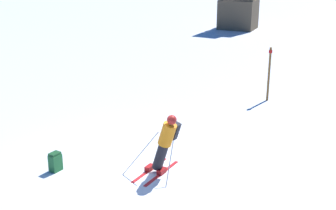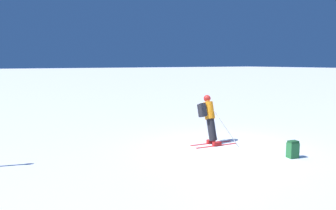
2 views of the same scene
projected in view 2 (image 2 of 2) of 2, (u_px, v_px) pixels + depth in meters
name	position (u px, v px, depth m)	size (l,w,h in m)	color
ground_plane	(224.00, 148.00, 10.48)	(300.00, 300.00, 0.00)	white
skier	(209.00, 117.00, 11.04)	(1.33, 1.61, 1.66)	red
spare_backpack	(293.00, 149.00, 9.39)	(0.27, 0.33, 0.50)	#236633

